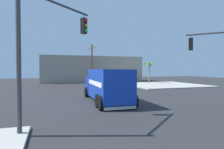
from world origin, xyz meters
name	(u,v)px	position (x,y,z in m)	size (l,w,h in m)	color
ground_plane	(118,100)	(0.00, 0.00, 0.00)	(100.00, 100.00, 0.00)	#2B2B2D
sidewalk_corner_far	(162,85)	(13.38, 13.38, 0.07)	(12.87, 12.87, 0.14)	#B2ADA0
delivery_truck	(106,85)	(-1.34, -0.75, 1.49)	(3.04, 8.44, 2.84)	#1438AD
traffic_light_primary	(47,39)	(-6.18, -6.92, 4.33)	(3.66, 3.29, 6.34)	#38383D
palm_tree_far	(149,68)	(13.13, 17.76, 3.20)	(3.16, 3.28, 4.29)	#7A6647
utility_pole	(92,63)	(2.25, 21.90, 4.10)	(1.16, 1.99, 7.92)	brown
building_backdrop	(92,69)	(3.26, 26.35, 2.86)	(22.27, 6.00, 5.73)	gray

